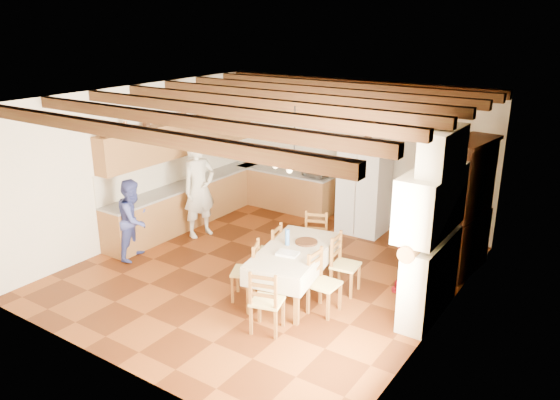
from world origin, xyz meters
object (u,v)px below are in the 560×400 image
(chair_right_far, at_px, (346,264))
(chair_end_far, at_px, (314,241))
(hutch, at_px, (465,207))
(dining_table, at_px, (294,254))
(chair_left_near, at_px, (245,270))
(chair_left_far, at_px, (267,251))
(person_man, at_px, (199,189))
(microwave, at_px, (316,169))
(refrigerator, at_px, (364,190))
(person_woman_red, at_px, (408,247))
(chair_end_near, at_px, (267,300))
(chair_right_near, at_px, (325,283))
(person_woman_blue, at_px, (134,219))

(chair_right_far, bearing_deg, chair_end_far, 52.18)
(hutch, distance_m, dining_table, 3.08)
(dining_table, bearing_deg, chair_left_near, -137.39)
(chair_left_far, xyz_separation_m, person_man, (-2.22, 0.81, 0.49))
(dining_table, distance_m, microwave, 3.73)
(hutch, bearing_deg, chair_end_far, -142.99)
(refrigerator, height_order, hutch, hutch)
(chair_left_far, relative_size, person_woman_red, 0.63)
(hutch, distance_m, chair_end_near, 3.89)
(chair_left_far, bearing_deg, chair_right_far, 89.99)
(dining_table, relative_size, chair_right_far, 2.03)
(dining_table, height_order, chair_right_near, chair_right_near)
(chair_end_near, xyz_separation_m, microwave, (-1.83, 4.45, 0.57))
(refrigerator, height_order, microwave, refrigerator)
(chair_left_near, relative_size, chair_end_near, 1.00)
(chair_end_near, bearing_deg, chair_left_near, -50.67)
(chair_end_near, height_order, chair_end_far, same)
(chair_left_far, bearing_deg, chair_end_far, 141.47)
(chair_left_near, bearing_deg, person_woman_blue, -117.18)
(chair_left_near, distance_m, person_woman_red, 2.58)
(dining_table, distance_m, person_woman_red, 1.81)
(hutch, xyz_separation_m, microwave, (-3.49, 1.00, -0.11))
(refrigerator, xyz_separation_m, person_man, (-2.61, -2.00, 0.08))
(chair_left_far, relative_size, chair_right_near, 1.00)
(refrigerator, relative_size, chair_end_far, 1.86)
(person_woman_blue, bearing_deg, chair_end_far, -82.14)
(chair_left_far, height_order, chair_end_far, same)
(chair_left_near, bearing_deg, chair_right_near, 79.58)
(chair_end_near, bearing_deg, dining_table, -92.20)
(chair_left_far, height_order, chair_end_near, same)
(chair_right_near, bearing_deg, dining_table, 74.41)
(chair_right_far, distance_m, chair_end_far, 1.06)
(hutch, bearing_deg, person_man, -158.12)
(chair_end_far, bearing_deg, chair_left_far, -137.56)
(dining_table, bearing_deg, person_woman_red, 38.74)
(refrigerator, distance_m, chair_right_far, 2.72)
(microwave, bearing_deg, person_man, -114.70)
(chair_right_far, height_order, chair_end_far, same)
(person_woman_blue, xyz_separation_m, microwave, (1.58, 3.78, 0.30))
(person_woman_red, xyz_separation_m, microwave, (-2.99, 2.23, 0.28))
(person_woman_blue, bearing_deg, person_woman_red, -91.10)
(person_man, distance_m, microwave, 2.65)
(refrigerator, bearing_deg, chair_left_far, -98.83)
(chair_right_far, bearing_deg, person_woman_blue, 97.82)
(chair_end_near, relative_size, person_woman_blue, 0.64)
(dining_table, relative_size, chair_end_near, 2.03)
(chair_left_far, height_order, person_woman_red, person_woman_red)
(chair_end_far, bearing_deg, chair_right_far, -52.90)
(chair_right_far, xyz_separation_m, chair_end_near, (-0.37, -1.63, 0.00))
(refrigerator, height_order, chair_right_far, refrigerator)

